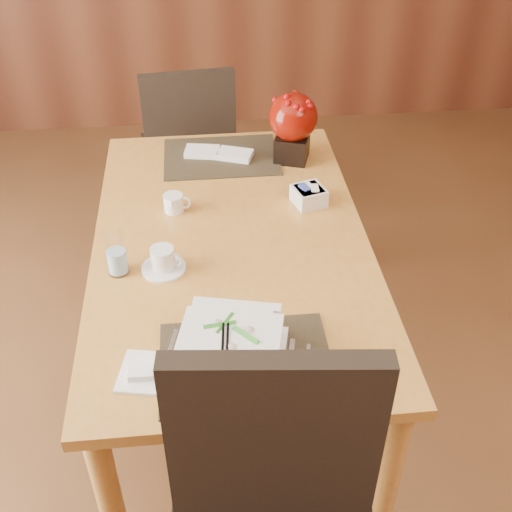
{
  "coord_description": "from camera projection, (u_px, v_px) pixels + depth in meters",
  "views": [
    {
      "loc": [
        -0.09,
        -1.1,
        2.01
      ],
      "look_at": [
        0.06,
        0.35,
        0.87
      ],
      "focal_mm": 45.0,
      "sensor_mm": 36.0,
      "label": 1
    }
  ],
  "objects": [
    {
      "name": "soup_setting",
      "position": [
        231.0,
        349.0,
        1.64
      ],
      "size": [
        0.33,
        0.33,
        0.11
      ],
      "rotation": [
        0.0,
        0.0,
        -0.23
      ],
      "color": "white",
      "rests_on": "dining_table"
    },
    {
      "name": "creamer_jug",
      "position": [
        174.0,
        203.0,
        2.22
      ],
      "size": [
        0.1,
        0.1,
        0.06
      ],
      "primitive_type": null,
      "rotation": [
        0.0,
        0.0,
        -0.19
      ],
      "color": "white",
      "rests_on": "dining_table"
    },
    {
      "name": "berry_decor",
      "position": [
        293.0,
        123.0,
        2.43
      ],
      "size": [
        0.19,
        0.19,
        0.27
      ],
      "rotation": [
        0.0,
        0.0,
        -0.32
      ],
      "color": "black",
      "rests_on": "dining_table"
    },
    {
      "name": "napkins_far",
      "position": [
        221.0,
        153.0,
        2.53
      ],
      "size": [
        0.28,
        0.17,
        0.02
      ],
      "primitive_type": null,
      "rotation": [
        0.0,
        0.0,
        -0.29
      ],
      "color": "white",
      "rests_on": "dining_table"
    },
    {
      "name": "placemat_far",
      "position": [
        221.0,
        157.0,
        2.54
      ],
      "size": [
        0.45,
        0.33,
        0.01
      ],
      "primitive_type": "cube",
      "color": "black",
      "rests_on": "dining_table"
    },
    {
      "name": "bread_plate",
      "position": [
        148.0,
        373.0,
        1.65
      ],
      "size": [
        0.17,
        0.17,
        0.01
      ],
      "primitive_type": "cube",
      "rotation": [
        0.0,
        0.0,
        -0.2
      ],
      "color": "white",
      "rests_on": "dining_table"
    },
    {
      "name": "dining_table",
      "position": [
        232.0,
        262.0,
        2.17
      ],
      "size": [
        0.9,
        1.5,
        0.75
      ],
      "color": "#CB8938",
      "rests_on": "ground"
    },
    {
      "name": "far_chair",
      "position": [
        189.0,
        145.0,
        3.08
      ],
      "size": [
        0.48,
        0.48,
        0.94
      ],
      "rotation": [
        0.0,
        0.0,
        3.25
      ],
      "color": "black",
      "rests_on": "ground"
    },
    {
      "name": "coffee_cup",
      "position": [
        163.0,
        261.0,
        1.97
      ],
      "size": [
        0.14,
        0.14,
        0.08
      ],
      "rotation": [
        0.0,
        0.0,
        -0.39
      ],
      "color": "white",
      "rests_on": "dining_table"
    },
    {
      "name": "placemat_near",
      "position": [
        246.0,
        363.0,
        1.68
      ],
      "size": [
        0.45,
        0.33,
        0.01
      ],
      "primitive_type": "cube",
      "color": "black",
      "rests_on": "dining_table"
    },
    {
      "name": "sugar_caddy",
      "position": [
        309.0,
        196.0,
        2.26
      ],
      "size": [
        0.13,
        0.13,
        0.06
      ],
      "primitive_type": "cube",
      "rotation": [
        0.0,
        0.0,
        0.3
      ],
      "color": "white",
      "rests_on": "dining_table"
    },
    {
      "name": "water_glass",
      "position": [
        116.0,
        253.0,
        1.93
      ],
      "size": [
        0.08,
        0.08,
        0.15
      ],
      "primitive_type": "cylinder",
      "rotation": [
        0.0,
        0.0,
        -0.16
      ],
      "color": "silver",
      "rests_on": "dining_table"
    }
  ]
}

